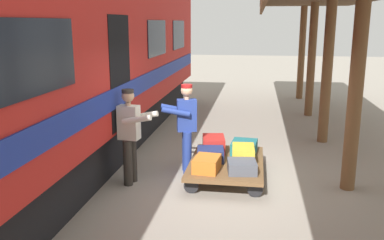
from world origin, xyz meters
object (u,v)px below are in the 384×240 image
object	(u,v)px
suitcase_yellow_case	(243,154)
suitcase_orange_carryall	(207,164)
suitcase_red_plastic	(214,144)
porter_by_door	(130,133)
suitcase_teal_softside	(244,147)
train_car	(41,65)
suitcase_slate_roller	(242,167)
porter_in_overalls	(186,125)
luggage_cart	(227,163)
suitcase_navy_fabric	(210,154)

from	to	relation	value
suitcase_yellow_case	suitcase_orange_carryall	bearing A→B (deg)	42.92
suitcase_orange_carryall	suitcase_red_plastic	bearing A→B (deg)	-90.00
suitcase_orange_carryall	porter_by_door	world-z (taller)	porter_by_door
suitcase_teal_softside	porter_by_door	bearing A→B (deg)	28.99
train_car	suitcase_red_plastic	world-z (taller)	train_car
porter_by_door	train_car	bearing A→B (deg)	-10.50
suitcase_slate_roller	porter_in_overalls	size ratio (longest dim) A/B	0.28
train_car	porter_by_door	world-z (taller)	train_car
train_car	luggage_cart	world-z (taller)	train_car
suitcase_red_plastic	suitcase_yellow_case	bearing A→B (deg)	137.08
train_car	suitcase_orange_carryall	xyz separation A→B (m)	(-3.10, 0.35, -1.62)
suitcase_slate_roller	porter_in_overalls	distance (m)	1.42
luggage_cart	suitcase_slate_roller	bearing A→B (deg)	118.26
suitcase_teal_softside	porter_in_overalls	world-z (taller)	porter_in_overalls
porter_by_door	suitcase_yellow_case	bearing A→B (deg)	-164.93
porter_in_overalls	suitcase_teal_softside	bearing A→B (deg)	-161.81
suitcase_red_plastic	suitcase_teal_softside	size ratio (longest dim) A/B	1.00
suitcase_slate_roller	suitcase_red_plastic	bearing A→B (deg)	-61.74
suitcase_orange_carryall	suitcase_teal_softside	bearing A→B (deg)	-118.26
suitcase_orange_carryall	suitcase_teal_softside	world-z (taller)	suitcase_orange_carryall
porter_by_door	suitcase_navy_fabric	bearing A→B (deg)	-158.79
suitcase_yellow_case	porter_in_overalls	world-z (taller)	porter_in_overalls
train_car	suitcase_orange_carryall	bearing A→B (deg)	173.49
suitcase_navy_fabric	porter_by_door	xyz separation A→B (m)	(1.36, 0.53, 0.49)
suitcase_slate_roller	suitcase_teal_softside	bearing A→B (deg)	-90.00
suitcase_red_plastic	suitcase_yellow_case	distance (m)	0.82
suitcase_slate_roller	suitcase_orange_carryall	bearing A→B (deg)	0.00
luggage_cart	train_car	bearing A→B (deg)	3.45
luggage_cart	porter_by_door	bearing A→B (deg)	17.64
suitcase_yellow_case	suitcase_slate_roller	xyz separation A→B (m)	(0.00, 0.56, -0.04)
suitcase_red_plastic	suitcase_slate_roller	distance (m)	1.27
suitcase_red_plastic	suitcase_yellow_case	xyz separation A→B (m)	(-0.60, 0.56, -0.00)
suitcase_orange_carryall	suitcase_navy_fabric	distance (m)	0.56
train_car	suitcase_teal_softside	bearing A→B (deg)	-168.34
suitcase_orange_carryall	suitcase_teal_softside	xyz separation A→B (m)	(-0.60, -1.12, -0.01)
suitcase_slate_roller	porter_by_door	distance (m)	2.02
suitcase_slate_roller	porter_in_overalls	bearing A→B (deg)	-34.62
luggage_cart	suitcase_yellow_case	bearing A→B (deg)	-180.00
suitcase_red_plastic	suitcase_teal_softside	xyz separation A→B (m)	(-0.60, 0.00, -0.03)
train_car	suitcase_yellow_case	bearing A→B (deg)	-176.83
suitcase_navy_fabric	suitcase_teal_softside	bearing A→B (deg)	-137.08
suitcase_teal_softside	suitcase_slate_roller	bearing A→B (deg)	90.00
luggage_cart	suitcase_teal_softside	world-z (taller)	suitcase_teal_softside
suitcase_red_plastic	suitcase_teal_softside	world-z (taller)	suitcase_red_plastic
porter_in_overalls	luggage_cart	bearing A→B (deg)	166.00
suitcase_navy_fabric	porter_by_door	bearing A→B (deg)	21.21
suitcase_red_plastic	suitcase_orange_carryall	size ratio (longest dim) A/B	1.08
suitcase_teal_softside	porter_by_door	world-z (taller)	porter_by_door
train_car	suitcase_yellow_case	size ratio (longest dim) A/B	26.50
suitcase_orange_carryall	suitcase_teal_softside	size ratio (longest dim) A/B	0.93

